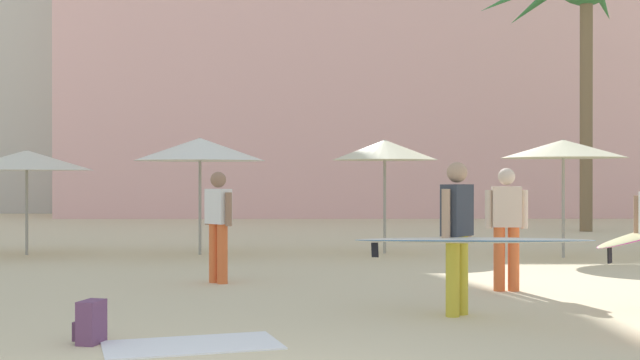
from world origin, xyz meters
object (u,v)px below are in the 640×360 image
(cafe_umbrella_1, at_px, (385,150))
(cafe_umbrella_2, at_px, (200,149))
(person_near_right, at_px, (459,235))
(cafe_umbrella_0, at_px, (27,160))
(beach_towel, at_px, (192,345))
(backpack, at_px, (90,323))
(cafe_umbrella_5, at_px, (563,149))
(person_mid_left, at_px, (506,223))
(person_near_left, at_px, (218,222))

(cafe_umbrella_1, relative_size, cafe_umbrella_2, 0.88)
(person_near_right, bearing_deg, cafe_umbrella_0, 174.60)
(beach_towel, bearing_deg, backpack, 173.84)
(backpack, bearing_deg, person_near_right, -145.18)
(cafe_umbrella_5, bearing_deg, person_mid_left, -115.39)
(beach_towel, bearing_deg, person_near_left, 93.30)
(beach_towel, bearing_deg, cafe_umbrella_2, 97.14)
(beach_towel, relative_size, person_near_right, 0.65)
(cafe_umbrella_0, distance_m, person_near_right, 10.82)
(cafe_umbrella_1, xyz_separation_m, beach_towel, (-2.70, -9.50, -2.17))
(cafe_umbrella_5, bearing_deg, cafe_umbrella_2, 174.52)
(cafe_umbrella_2, xyz_separation_m, person_near_right, (4.00, -7.71, -1.24))
(cafe_umbrella_1, xyz_separation_m, cafe_umbrella_5, (3.49, -0.94, -0.01))
(cafe_umbrella_2, bearing_deg, beach_towel, -82.86)
(cafe_umbrella_1, xyz_separation_m, person_mid_left, (1.21, -5.76, -1.22))
(person_mid_left, bearing_deg, cafe_umbrella_2, 47.58)
(person_near_right, bearing_deg, cafe_umbrella_1, 130.97)
(cafe_umbrella_0, distance_m, cafe_umbrella_5, 10.94)
(person_near_right, xyz_separation_m, person_mid_left, (1.07, 2.18, 0.01))
(backpack, height_order, person_near_right, person_near_right)
(cafe_umbrella_2, height_order, person_near_left, cafe_umbrella_2)
(backpack, height_order, person_near_left, person_near_left)
(person_near_left, bearing_deg, cafe_umbrella_0, 90.18)
(cafe_umbrella_1, bearing_deg, person_near_left, -121.52)
(cafe_umbrella_1, distance_m, cafe_umbrella_2, 3.87)
(cafe_umbrella_0, bearing_deg, beach_towel, -62.84)
(cafe_umbrella_1, bearing_deg, person_mid_left, -78.18)
(cafe_umbrella_1, height_order, person_near_right, cafe_umbrella_1)
(cafe_umbrella_0, height_order, cafe_umbrella_2, cafe_umbrella_2)
(beach_towel, height_order, person_near_right, person_near_right)
(beach_towel, bearing_deg, person_near_right, 28.75)
(cafe_umbrella_1, bearing_deg, cafe_umbrella_0, -177.86)
(cafe_umbrella_2, distance_m, person_near_right, 8.77)
(person_mid_left, height_order, person_near_left, person_mid_left)
(person_mid_left, bearing_deg, beach_towel, 138.82)
(beach_towel, relative_size, person_near_left, 0.98)
(cafe_umbrella_1, distance_m, person_near_left, 5.81)
(person_near_right, height_order, person_mid_left, person_near_right)
(backpack, bearing_deg, cafe_umbrella_5, -116.26)
(cafe_umbrella_1, relative_size, person_near_left, 1.41)
(backpack, bearing_deg, cafe_umbrella_2, -74.85)
(beach_towel, relative_size, person_mid_left, 0.95)
(cafe_umbrella_2, xyz_separation_m, backpack, (0.17, -9.15, -1.98))
(beach_towel, xyz_separation_m, backpack, (-1.00, 0.11, 0.19))
(cafe_umbrella_0, xyz_separation_m, backpack, (3.73, -9.11, -1.75))
(backpack, xyz_separation_m, person_near_right, (3.83, 1.45, 0.74))
(person_mid_left, bearing_deg, person_near_right, 159.01)
(cafe_umbrella_5, xyz_separation_m, backpack, (-7.19, -8.45, -1.97))
(backpack, bearing_deg, person_mid_left, -129.34)
(cafe_umbrella_0, xyz_separation_m, person_mid_left, (8.63, -5.48, -1.00))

